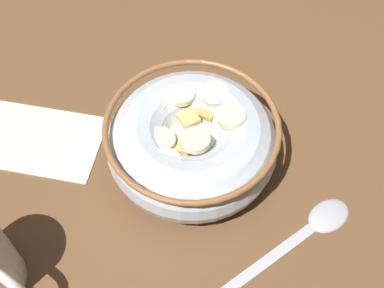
{
  "coord_description": "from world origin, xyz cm",
  "views": [
    {
      "loc": [
        13.94,
        -24.2,
        44.36
      ],
      "look_at": [
        0.0,
        0.0,
        3.0
      ],
      "focal_mm": 47.94,
      "sensor_mm": 36.0,
      "label": 1
    }
  ],
  "objects": [
    {
      "name": "spoon",
      "position": [
        13.54,
        -0.91,
        0.34
      ],
      "size": [
        8.34,
        15.38,
        0.8
      ],
      "color": "#A5A5AD",
      "rests_on": "ground_plane"
    },
    {
      "name": "ground_plane",
      "position": [
        0.0,
        0.0,
        -1.0
      ],
      "size": [
        137.08,
        137.08,
        2.0
      ],
      "primitive_type": "cube",
      "color": "brown"
    },
    {
      "name": "cereal_bowl",
      "position": [
        -0.02,
        0.01,
        3.42
      ],
      "size": [
        16.71,
        16.71,
        6.64
      ],
      "color": "#B2BCC6",
      "rests_on": "ground_plane"
    },
    {
      "name": "folded_napkin",
      "position": [
        -15.6,
        -6.03,
        0.15
      ],
      "size": [
        15.87,
        12.38,
        0.3
      ],
      "primitive_type": "cube",
      "rotation": [
        0.0,
        0.0,
        0.33
      ],
      "color": "beige",
      "rests_on": "ground_plane"
    }
  ]
}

